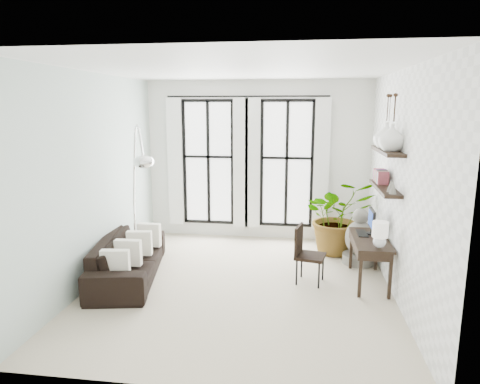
% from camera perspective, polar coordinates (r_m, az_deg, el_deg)
% --- Properties ---
extents(floor, '(5.00, 5.00, 0.00)m').
position_cam_1_polar(floor, '(6.70, 0.02, -12.30)').
color(floor, '#C0B499').
rests_on(floor, ground).
extents(ceiling, '(5.00, 5.00, 0.00)m').
position_cam_1_polar(ceiling, '(6.16, 0.02, 16.12)').
color(ceiling, white).
rests_on(ceiling, wall_back).
extents(wall_left, '(0.00, 5.00, 5.00)m').
position_cam_1_polar(wall_left, '(6.91, -18.81, 1.68)').
color(wall_left, '#B1C5BD').
rests_on(wall_left, floor).
extents(wall_right, '(0.00, 5.00, 5.00)m').
position_cam_1_polar(wall_right, '(6.33, 20.62, 0.73)').
color(wall_right, white).
rests_on(wall_right, floor).
extents(wall_back, '(4.50, 0.00, 4.50)m').
position_cam_1_polar(wall_back, '(8.69, 2.29, 4.16)').
color(wall_back, white).
rests_on(wall_back, floor).
extents(windows, '(3.26, 0.13, 2.65)m').
position_cam_1_polar(windows, '(8.65, 0.92, 3.86)').
color(windows, white).
rests_on(windows, wall_back).
extents(wall_shelves, '(0.25, 1.30, 0.60)m').
position_cam_1_polar(wall_shelves, '(6.67, 18.80, 2.47)').
color(wall_shelves, black).
rests_on(wall_shelves, wall_right).
extents(sofa, '(1.26, 2.34, 0.65)m').
position_cam_1_polar(sofa, '(7.09, -14.64, -8.50)').
color(sofa, black).
rests_on(sofa, floor).
extents(throw_pillows, '(0.40, 1.52, 0.40)m').
position_cam_1_polar(throw_pillows, '(7.00, -13.95, -7.21)').
color(throw_pillows, white).
rests_on(throw_pillows, sofa).
extents(plant, '(1.47, 1.35, 1.40)m').
position_cam_1_polar(plant, '(8.09, 12.89, -3.16)').
color(plant, '#2D7228').
rests_on(plant, floor).
extents(desk, '(0.51, 1.21, 1.11)m').
position_cam_1_polar(desk, '(6.78, 17.03, -6.35)').
color(desk, black).
rests_on(desk, floor).
extents(desk_chair, '(0.51, 0.51, 0.90)m').
position_cam_1_polar(desk_chair, '(6.71, 8.70, -7.70)').
color(desk_chair, black).
rests_on(desk_chair, floor).
extents(arc_lamp, '(0.74, 0.86, 2.42)m').
position_cam_1_polar(arc_lamp, '(6.98, -13.51, 3.87)').
color(arc_lamp, silver).
rests_on(arc_lamp, floor).
extents(buddha, '(0.54, 0.54, 0.98)m').
position_cam_1_polar(buddha, '(7.71, 15.62, -6.25)').
color(buddha, gray).
rests_on(buddha, floor).
extents(vase_a, '(0.37, 0.37, 0.38)m').
position_cam_1_polar(vase_a, '(6.33, 19.59, 6.88)').
color(vase_a, white).
rests_on(vase_a, shelf_upper).
extents(vase_b, '(0.37, 0.37, 0.38)m').
position_cam_1_polar(vase_b, '(6.72, 18.91, 7.15)').
color(vase_b, white).
rests_on(vase_b, shelf_upper).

